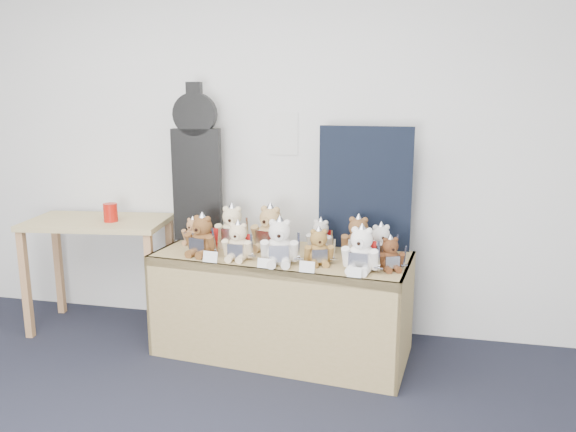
% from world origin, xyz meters
% --- Properties ---
extents(room_shell, '(6.00, 6.00, 6.00)m').
position_xyz_m(room_shell, '(0.46, 2.49, 1.44)').
color(room_shell, white).
rests_on(room_shell, floor).
extents(display_table, '(1.72, 0.86, 0.69)m').
position_xyz_m(display_table, '(0.56, 1.95, 0.54)').
color(display_table, olive).
rests_on(display_table, floor).
extents(side_table, '(1.05, 0.67, 0.83)m').
position_xyz_m(side_table, '(-0.84, 2.13, 0.70)').
color(side_table, '#987F51').
rests_on(side_table, floor).
extents(guitar_case, '(0.35, 0.15, 1.11)m').
position_xyz_m(guitar_case, '(-0.11, 2.27, 1.23)').
color(guitar_case, black).
rests_on(guitar_case, display_table).
extents(navy_board, '(0.62, 0.05, 0.82)m').
position_xyz_m(navy_board, '(1.07, 2.27, 1.10)').
color(navy_board, black).
rests_on(navy_board, display_table).
extents(red_cup, '(0.10, 0.10, 0.13)m').
position_xyz_m(red_cup, '(-0.71, 2.10, 0.89)').
color(red_cup, '#AA140B').
rests_on(red_cup, side_table).
extents(teddy_front_far_left, '(0.25, 0.22, 0.30)m').
position_xyz_m(teddy_front_far_left, '(0.06, 1.88, 0.81)').
color(teddy_front_far_left, brown).
rests_on(teddy_front_far_left, display_table).
extents(teddy_front_left, '(0.22, 0.18, 0.27)m').
position_xyz_m(teddy_front_left, '(0.32, 1.84, 0.80)').
color(teddy_front_left, beige).
rests_on(teddy_front_left, display_table).
extents(teddy_front_centre, '(0.27, 0.23, 0.32)m').
position_xyz_m(teddy_front_centre, '(0.60, 1.79, 0.82)').
color(teddy_front_centre, silver).
rests_on(teddy_front_centre, display_table).
extents(teddy_front_right, '(0.21, 0.19, 0.25)m').
position_xyz_m(teddy_front_right, '(0.84, 1.85, 0.79)').
color(teddy_front_right, olive).
rests_on(teddy_front_right, display_table).
extents(teddy_front_far_right, '(0.25, 0.22, 0.31)m').
position_xyz_m(teddy_front_far_right, '(1.10, 1.76, 0.81)').
color(teddy_front_far_right, white).
rests_on(teddy_front_far_right, display_table).
extents(teddy_front_end, '(0.19, 0.18, 0.23)m').
position_xyz_m(teddy_front_end, '(1.27, 1.83, 0.78)').
color(teddy_front_end, '#58331E').
rests_on(teddy_front_end, display_table).
extents(teddy_back_left, '(0.26, 0.21, 0.31)m').
position_xyz_m(teddy_back_left, '(0.18, 2.16, 0.82)').
color(teddy_back_left, beige).
rests_on(teddy_back_left, display_table).
extents(teddy_back_centre_left, '(0.28, 0.26, 0.34)m').
position_xyz_m(teddy_back_centre_left, '(0.46, 2.10, 0.83)').
color(teddy_back_centre_left, tan).
rests_on(teddy_back_centre_left, display_table).
extents(teddy_back_centre_right, '(0.20, 0.18, 0.25)m').
position_xyz_m(teddy_back_centre_right, '(0.80, 2.12, 0.79)').
color(teddy_back_centre_right, beige).
rests_on(teddy_back_centre_right, display_table).
extents(teddy_back_right, '(0.24, 0.19, 0.30)m').
position_xyz_m(teddy_back_right, '(1.05, 2.08, 0.81)').
color(teddy_back_right, brown).
rests_on(teddy_back_right, display_table).
extents(teddy_back_end, '(0.22, 0.20, 0.26)m').
position_xyz_m(teddy_back_end, '(1.20, 2.02, 0.79)').
color(teddy_back_end, silver).
rests_on(teddy_back_end, display_table).
extents(teddy_back_far_left, '(0.17, 0.15, 0.21)m').
position_xyz_m(teddy_back_far_left, '(-0.11, 2.13, 0.77)').
color(teddy_back_far_left, '#A2734B').
rests_on(teddy_back_far_left, display_table).
extents(entry_card_a, '(0.10, 0.03, 0.07)m').
position_xyz_m(entry_card_a, '(0.17, 1.72, 0.73)').
color(entry_card_a, silver).
rests_on(entry_card_a, display_table).
extents(entry_card_b, '(0.08, 0.03, 0.06)m').
position_xyz_m(entry_card_b, '(0.53, 1.69, 0.72)').
color(entry_card_b, silver).
rests_on(entry_card_b, display_table).
extents(entry_card_c, '(0.10, 0.03, 0.07)m').
position_xyz_m(entry_card_c, '(0.80, 1.66, 0.73)').
color(entry_card_c, silver).
rests_on(entry_card_c, display_table).
extents(entry_card_d, '(0.09, 0.03, 0.06)m').
position_xyz_m(entry_card_d, '(1.08, 1.63, 0.72)').
color(entry_card_d, silver).
rests_on(entry_card_d, display_table).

